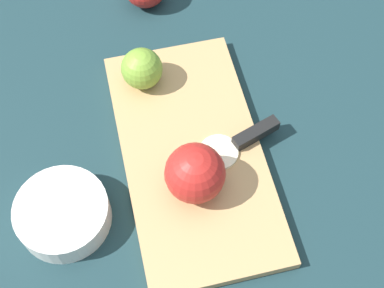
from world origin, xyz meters
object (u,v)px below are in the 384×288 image
knife (251,137)px  apple_half_right (195,173)px  apple_half_left (142,69)px  bowl (63,213)px

knife → apple_half_right: bearing=10.6°
apple_half_right → apple_half_left: bearing=-49.3°
apple_half_right → knife: size_ratio=0.51×
apple_half_left → apple_half_right: 0.21m
knife → apple_half_left: bearing=-65.3°
apple_half_left → apple_half_right: bearing=-48.3°
apple_half_left → bowl: bearing=-95.9°
apple_half_right → knife: apple_half_right is taller
knife → bowl: bowl is taller
bowl → apple_half_right: bearing=88.7°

